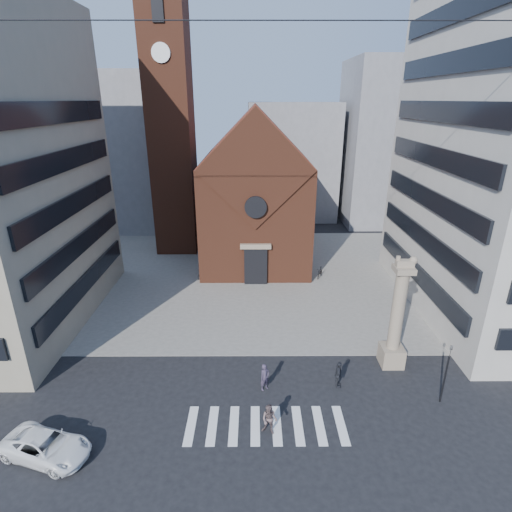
{
  "coord_description": "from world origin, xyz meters",
  "views": [
    {
      "loc": [
        -0.14,
        -21.73,
        18.44
      ],
      "look_at": [
        -0.01,
        8.0,
        6.71
      ],
      "focal_mm": 28.0,
      "sensor_mm": 36.0,
      "label": 1
    }
  ],
  "objects_px": {
    "lion_column": "(396,324)",
    "scooter_0": "(203,273)",
    "white_car": "(46,446)",
    "pedestrian_0": "(265,377)",
    "pedestrian_2": "(338,375)",
    "traffic_light": "(446,373)",
    "pedestrian_1": "(270,419)"
  },
  "relations": [
    {
      "from": "pedestrian_0",
      "to": "scooter_0",
      "type": "xyz_separation_m",
      "value": [
        -6.4,
        18.23,
        -0.42
      ]
    },
    {
      "from": "traffic_light",
      "to": "scooter_0",
      "type": "height_order",
      "value": "traffic_light"
    },
    {
      "from": "pedestrian_0",
      "to": "pedestrian_2",
      "type": "relative_size",
      "value": 0.99
    },
    {
      "from": "white_car",
      "to": "pedestrian_2",
      "type": "relative_size",
      "value": 2.53
    },
    {
      "from": "lion_column",
      "to": "traffic_light",
      "type": "xyz_separation_m",
      "value": [
        1.99,
        -4.0,
        -1.17
      ]
    },
    {
      "from": "pedestrian_1",
      "to": "lion_column",
      "type": "bearing_deg",
      "value": 54.99
    },
    {
      "from": "pedestrian_1",
      "to": "pedestrian_2",
      "type": "distance_m",
      "value": 6.3
    },
    {
      "from": "scooter_0",
      "to": "white_car",
      "type": "bearing_deg",
      "value": -79.7
    },
    {
      "from": "pedestrian_0",
      "to": "pedestrian_1",
      "type": "relative_size",
      "value": 0.99
    },
    {
      "from": "pedestrian_0",
      "to": "scooter_0",
      "type": "relative_size",
      "value": 1.01
    },
    {
      "from": "traffic_light",
      "to": "scooter_0",
      "type": "xyz_separation_m",
      "value": [
        -17.84,
        19.5,
        -1.73
      ]
    },
    {
      "from": "traffic_light",
      "to": "white_car",
      "type": "bearing_deg",
      "value": -169.97
    },
    {
      "from": "white_car",
      "to": "pedestrian_1",
      "type": "height_order",
      "value": "pedestrian_1"
    },
    {
      "from": "white_car",
      "to": "pedestrian_0",
      "type": "distance_m",
      "value": 13.32
    },
    {
      "from": "traffic_light",
      "to": "pedestrian_1",
      "type": "bearing_deg",
      "value": -167.21
    },
    {
      "from": "lion_column",
      "to": "scooter_0",
      "type": "xyz_separation_m",
      "value": [
        -15.85,
        15.5,
        -2.9
      ]
    },
    {
      "from": "pedestrian_2",
      "to": "pedestrian_0",
      "type": "bearing_deg",
      "value": 98.86
    },
    {
      "from": "traffic_light",
      "to": "scooter_0",
      "type": "relative_size",
      "value": 2.21
    },
    {
      "from": "traffic_light",
      "to": "pedestrian_1",
      "type": "xyz_separation_m",
      "value": [
        -11.27,
        -2.56,
        -1.3
      ]
    },
    {
      "from": "traffic_light",
      "to": "pedestrian_2",
      "type": "height_order",
      "value": "traffic_light"
    },
    {
      "from": "pedestrian_1",
      "to": "scooter_0",
      "type": "relative_size",
      "value": 1.01
    },
    {
      "from": "white_car",
      "to": "scooter_0",
      "type": "xyz_separation_m",
      "value": [
        5.76,
        23.67,
        -0.13
      ]
    },
    {
      "from": "lion_column",
      "to": "pedestrian_2",
      "type": "bearing_deg",
      "value": -150.7
    },
    {
      "from": "traffic_light",
      "to": "pedestrian_1",
      "type": "distance_m",
      "value": 11.63
    },
    {
      "from": "lion_column",
      "to": "scooter_0",
      "type": "relative_size",
      "value": 4.45
    },
    {
      "from": "lion_column",
      "to": "traffic_light",
      "type": "height_order",
      "value": "lion_column"
    },
    {
      "from": "pedestrian_0",
      "to": "white_car",
      "type": "bearing_deg",
      "value": 165.79
    },
    {
      "from": "pedestrian_1",
      "to": "traffic_light",
      "type": "bearing_deg",
      "value": 32.52
    },
    {
      "from": "lion_column",
      "to": "pedestrian_2",
      "type": "distance_m",
      "value": 5.67
    },
    {
      "from": "pedestrian_2",
      "to": "scooter_0",
      "type": "height_order",
      "value": "pedestrian_2"
    },
    {
      "from": "pedestrian_0",
      "to": "pedestrian_2",
      "type": "xyz_separation_m",
      "value": [
        5.0,
        0.24,
        0.0
      ]
    },
    {
      "from": "pedestrian_0",
      "to": "scooter_0",
      "type": "distance_m",
      "value": 19.33
    }
  ]
}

